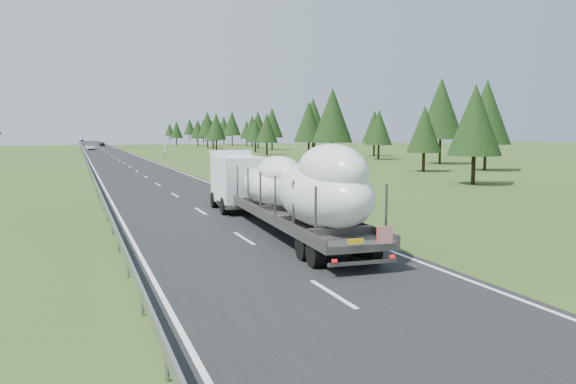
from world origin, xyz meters
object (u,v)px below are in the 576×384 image
object	(u,v)px
distant_car_blue	(82,140)
distant_van	(90,147)
highway_sign	(165,149)
boat_truck	(283,186)
distant_car_dark	(102,144)

from	to	relation	value
distant_car_blue	distant_van	bearing A→B (deg)	-88.39
highway_sign	boat_truck	bearing A→B (deg)	-94.11
distant_car_blue	distant_car_dark	bearing A→B (deg)	-85.99
distant_car_dark	distant_car_blue	distance (m)	111.76
distant_van	distant_car_blue	bearing A→B (deg)	85.08
highway_sign	distant_car_dark	distance (m)	98.72
boat_truck	distant_car_dark	distance (m)	168.66
distant_van	distant_car_dark	size ratio (longest dim) A/B	1.19
highway_sign	distant_car_blue	size ratio (longest dim) A/B	0.57
distant_van	distant_car_dark	bearing A→B (deg)	78.28
boat_truck	distant_car_dark	world-z (taller)	boat_truck
distant_car_dark	boat_truck	bearing A→B (deg)	-87.95
boat_truck	highway_sign	bearing A→B (deg)	85.89
distant_van	distant_car_blue	size ratio (longest dim) A/B	1.13
distant_van	distant_car_blue	distance (m)	150.89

